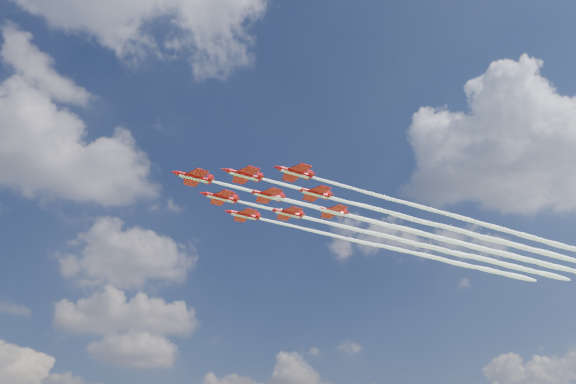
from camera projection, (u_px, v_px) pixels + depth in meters
name	position (u px, v px, depth m)	size (l,w,h in m)	color
jet_lead	(384.00, 224.00, 160.88)	(122.50, 15.53, 2.69)	#BD0A0F
jet_row2_port	(427.00, 222.00, 159.79)	(122.50, 15.53, 2.69)	#BD0A0F
jet_row2_starb	(396.00, 239.00, 170.77)	(122.50, 15.53, 2.69)	#BD0A0F
jet_row3_port	(471.00, 221.00, 158.71)	(122.50, 15.53, 2.69)	#BD0A0F
jet_row3_centre	(436.00, 237.00, 169.69)	(122.50, 15.53, 2.69)	#BD0A0F
jet_row3_starb	(406.00, 251.00, 180.66)	(122.50, 15.53, 2.69)	#BD0A0F
jet_row4_port	(478.00, 236.00, 168.60)	(122.50, 15.53, 2.69)	#BD0A0F
jet_row4_starb	(445.00, 250.00, 179.58)	(122.50, 15.53, 2.69)	#BD0A0F
jet_tail	(484.00, 249.00, 178.50)	(122.50, 15.53, 2.69)	#BD0A0F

